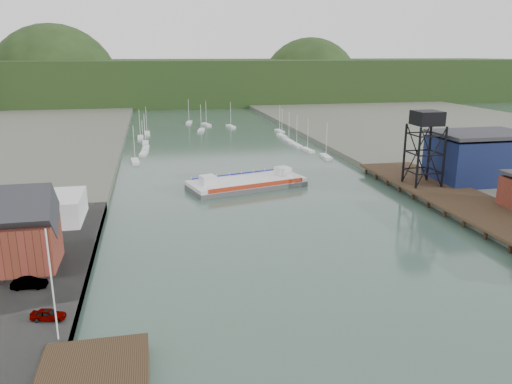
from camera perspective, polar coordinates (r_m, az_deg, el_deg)
name	(u,v)px	position (r m, az deg, el deg)	size (l,w,h in m)	color
ground	(400,370)	(53.59, 16.11, -19.00)	(600.00, 600.00, 0.00)	#2C443C
west_quay	(11,306)	(67.59, -26.17, -11.64)	(16.00, 80.00, 1.60)	slate
east_pier	(465,201)	(106.18, 22.74, -0.96)	(14.00, 70.00, 2.45)	black
harbor_building	(9,237)	(75.05, -26.35, -4.61)	(12.20, 8.20, 8.90)	maroon
white_shed	(29,210)	(94.67, -24.52, -1.85)	(18.00, 12.00, 4.50)	silver
flagpole	(52,286)	(54.35, -22.27, -9.88)	(0.16, 0.16, 12.00)	silver
lift_tower	(427,123)	(113.14, 18.94, 7.50)	(6.50, 6.50, 16.00)	black
blue_shed	(479,158)	(124.32, 24.11, 3.62)	(20.50, 14.50, 11.30)	#0D1739
marina_sailboats	(216,139)	(180.75, -4.56, 6.10)	(57.71, 92.65, 0.90)	silver
distant_hills	(178,84)	(340.85, -8.92, 12.09)	(500.00, 120.00, 80.00)	black
chain_ferry	(247,183)	(115.08, -1.06, 1.07)	(28.40, 17.21, 3.82)	#4C4C4E
car_west_a	(48,314)	(60.81, -22.67, -12.78)	(1.50, 3.73, 1.27)	#999999
car_west_b	(29,283)	(69.12, -24.49, -9.45)	(1.47, 4.22, 1.39)	#999999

